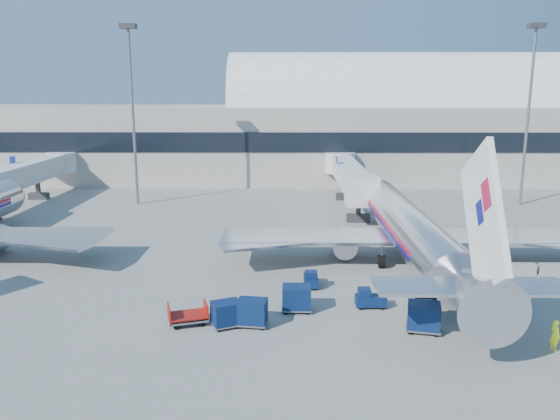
{
  "coord_description": "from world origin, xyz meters",
  "views": [
    {
      "loc": [
        -0.65,
        -40.0,
        14.31
      ],
      "look_at": [
        -1.09,
        6.0,
        4.38
      ],
      "focal_mm": 35.0,
      "sensor_mm": 36.0,
      "label": 1
    }
  ],
  "objects_px": {
    "mast_east": "(531,89)",
    "cart_train_b": "(252,312)",
    "mast_west": "(132,89)",
    "cart_solo_far": "(507,298)",
    "cart_train_a": "(297,298)",
    "barrier_near": "(517,269)",
    "tug_right": "(430,287)",
    "ramp_worker": "(555,335)",
    "tug_lead": "(369,299)",
    "cart_open_red": "(188,317)",
    "jetbridge_near": "(348,174)",
    "barrier_mid": "(558,269)",
    "jetbridge_mid": "(29,173)",
    "cart_solo_near": "(424,317)",
    "cart_train_c": "(227,314)",
    "tug_left": "(311,279)",
    "airliner_main": "(412,231)"
  },
  "relations": [
    {
      "from": "mast_east",
      "to": "cart_train_b",
      "type": "height_order",
      "value": "mast_east"
    },
    {
      "from": "mast_west",
      "to": "cart_solo_far",
      "type": "height_order",
      "value": "mast_west"
    },
    {
      "from": "cart_train_a",
      "to": "mast_east",
      "type": "bearing_deg",
      "value": 50.84
    },
    {
      "from": "barrier_near",
      "to": "tug_right",
      "type": "bearing_deg",
      "value": -148.14
    },
    {
      "from": "mast_west",
      "to": "ramp_worker",
      "type": "relative_size",
      "value": 12.58
    },
    {
      "from": "tug_lead",
      "to": "cart_solo_far",
      "type": "bearing_deg",
      "value": -3.39
    },
    {
      "from": "mast_west",
      "to": "cart_open_red",
      "type": "distance_m",
      "value": 42.64
    },
    {
      "from": "cart_open_red",
      "to": "jetbridge_near",
      "type": "bearing_deg",
      "value": 52.41
    },
    {
      "from": "barrier_mid",
      "to": "tug_lead",
      "type": "bearing_deg",
      "value": -156.48
    },
    {
      "from": "jetbridge_mid",
      "to": "cart_solo_near",
      "type": "bearing_deg",
      "value": -43.22
    },
    {
      "from": "mast_west",
      "to": "tug_lead",
      "type": "bearing_deg",
      "value": -54.4
    },
    {
      "from": "jetbridge_near",
      "to": "barrier_mid",
      "type": "xyz_separation_m",
      "value": [
        13.7,
        -28.81,
        -3.48
      ]
    },
    {
      "from": "jetbridge_mid",
      "to": "cart_train_b",
      "type": "relative_size",
      "value": 13.15
    },
    {
      "from": "cart_train_a",
      "to": "cart_train_c",
      "type": "xyz_separation_m",
      "value": [
        -4.4,
        -2.53,
        -0.07
      ]
    },
    {
      "from": "barrier_near",
      "to": "tug_right",
      "type": "relative_size",
      "value": 1.09
    },
    {
      "from": "jetbridge_near",
      "to": "jetbridge_mid",
      "type": "xyz_separation_m",
      "value": [
        -42.0,
        0.0,
        0.0
      ]
    },
    {
      "from": "cart_train_b",
      "to": "cart_train_c",
      "type": "relative_size",
      "value": 0.93
    },
    {
      "from": "mast_east",
      "to": "tug_lead",
      "type": "xyz_separation_m",
      "value": [
        -24.91,
        -35.05,
        -14.18
      ]
    },
    {
      "from": "barrier_near",
      "to": "tug_left",
      "type": "height_order",
      "value": "tug_left"
    },
    {
      "from": "tug_lead",
      "to": "tug_right",
      "type": "relative_size",
      "value": 0.75
    },
    {
      "from": "tug_lead",
      "to": "tug_left",
      "type": "xyz_separation_m",
      "value": [
        -3.8,
        3.97,
        0.0
      ]
    },
    {
      "from": "tug_lead",
      "to": "jetbridge_mid",
      "type": "bearing_deg",
      "value": 136.4
    },
    {
      "from": "cart_train_b",
      "to": "jetbridge_near",
      "type": "bearing_deg",
      "value": 82.84
    },
    {
      "from": "airliner_main",
      "to": "cart_train_a",
      "type": "distance_m",
      "value": 14.36
    },
    {
      "from": "barrier_near",
      "to": "ramp_worker",
      "type": "distance_m",
      "value": 13.71
    },
    {
      "from": "jetbridge_near",
      "to": "cart_open_red",
      "type": "xyz_separation_m",
      "value": [
        -14.33,
        -38.71,
        -3.46
      ]
    },
    {
      "from": "barrier_near",
      "to": "cart_solo_far",
      "type": "relative_size",
      "value": 1.43
    },
    {
      "from": "mast_east",
      "to": "tug_left",
      "type": "height_order",
      "value": "mast_east"
    },
    {
      "from": "mast_west",
      "to": "tug_lead",
      "type": "height_order",
      "value": "mast_west"
    },
    {
      "from": "tug_right",
      "to": "cart_train_c",
      "type": "height_order",
      "value": "tug_right"
    },
    {
      "from": "barrier_near",
      "to": "barrier_mid",
      "type": "relative_size",
      "value": 1.0
    },
    {
      "from": "ramp_worker",
      "to": "jetbridge_near",
      "type": "bearing_deg",
      "value": -2.41
    },
    {
      "from": "cart_train_a",
      "to": "jetbridge_mid",
      "type": "bearing_deg",
      "value": 134.11
    },
    {
      "from": "ramp_worker",
      "to": "cart_solo_near",
      "type": "bearing_deg",
      "value": 58.56
    },
    {
      "from": "airliner_main",
      "to": "barrier_near",
      "type": "distance_m",
      "value": 8.74
    },
    {
      "from": "mast_east",
      "to": "cart_solo_near",
      "type": "bearing_deg",
      "value": -119.72
    },
    {
      "from": "tug_lead",
      "to": "cart_train_c",
      "type": "bearing_deg",
      "value": -162.43
    },
    {
      "from": "cart_solo_near",
      "to": "tug_lead",
      "type": "bearing_deg",
      "value": 138.07
    },
    {
      "from": "tug_lead",
      "to": "cart_train_a",
      "type": "bearing_deg",
      "value": -173.5
    },
    {
      "from": "cart_solo_near",
      "to": "cart_train_a",
      "type": "bearing_deg",
      "value": 170.4
    },
    {
      "from": "jetbridge_near",
      "to": "cart_train_a",
      "type": "distance_m",
      "value": 37.42
    },
    {
      "from": "cart_open_red",
      "to": "airliner_main",
      "type": "bearing_deg",
      "value": 19.29
    },
    {
      "from": "cart_train_b",
      "to": "cart_solo_far",
      "type": "bearing_deg",
      "value": 16.85
    },
    {
      "from": "mast_west",
      "to": "cart_solo_far",
      "type": "bearing_deg",
      "value": -45.93
    },
    {
      "from": "cart_train_c",
      "to": "barrier_mid",
      "type": "bearing_deg",
      "value": -1.9
    },
    {
      "from": "tug_lead",
      "to": "tug_right",
      "type": "xyz_separation_m",
      "value": [
        4.57,
        1.87,
        0.15
      ]
    },
    {
      "from": "jetbridge_near",
      "to": "tug_right",
      "type": "height_order",
      "value": "jetbridge_near"
    },
    {
      "from": "jetbridge_near",
      "to": "cart_solo_far",
      "type": "distance_m",
      "value": 36.92
    },
    {
      "from": "cart_solo_far",
      "to": "barrier_near",
      "type": "bearing_deg",
      "value": 48.46
    },
    {
      "from": "airliner_main",
      "to": "jetbridge_near",
      "type": "relative_size",
      "value": 1.35
    }
  ]
}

